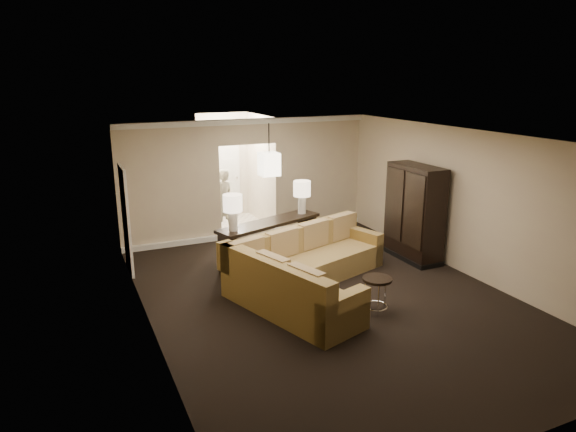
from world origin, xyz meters
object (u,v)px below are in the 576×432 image
sectional_sofa (306,270)px  coffee_table (290,281)px  person (223,197)px  console_table (270,239)px  drink_table (377,288)px  armoire (414,215)px

sectional_sofa → coffee_table: sectional_sofa is taller
sectional_sofa → coffee_table: 0.35m
person → sectional_sofa: bearing=77.9°
console_table → person: person is taller
coffee_table → drink_table: 1.67m
console_table → coffee_table: bearing=-116.3°
armoire → person: 4.65m
console_table → armoire: bearing=-36.3°
sectional_sofa → console_table: 1.54m
armoire → drink_table: 2.88m
coffee_table → console_table: 1.46m
sectional_sofa → armoire: (2.81, 0.63, 0.56)m
coffee_table → console_table: bearing=82.6°
console_table → person: 2.64m
drink_table → person: size_ratio=0.35×
coffee_table → person: person is taller
console_table → drink_table: (0.74, -2.76, -0.11)m
armoire → drink_table: (-2.14, -1.86, -0.52)m
sectional_sofa → drink_table: 1.40m
coffee_table → drink_table: drink_table is taller
console_table → armoire: 3.04m
coffee_table → armoire: armoire is taller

